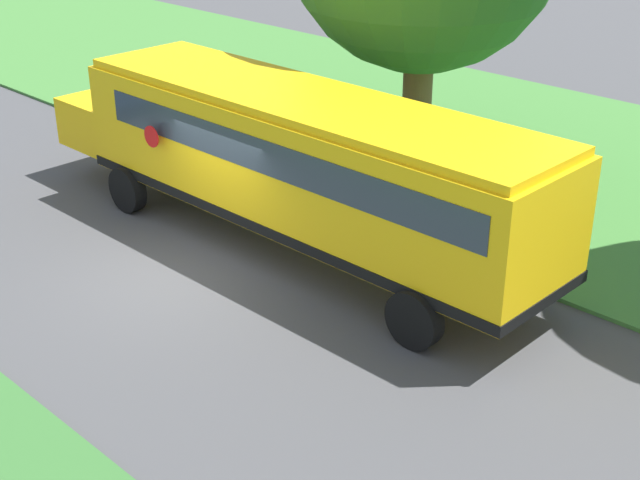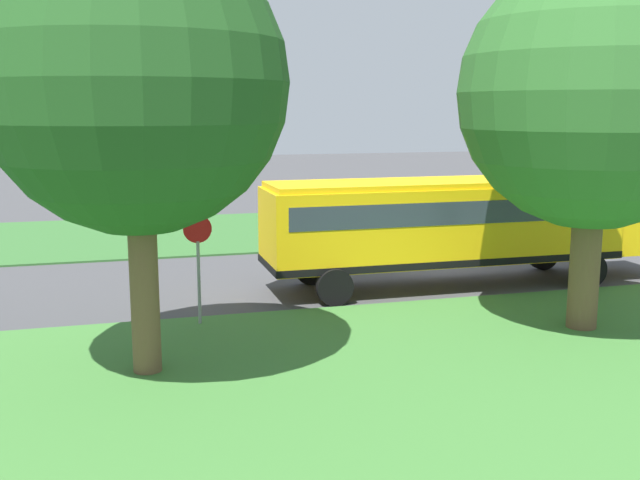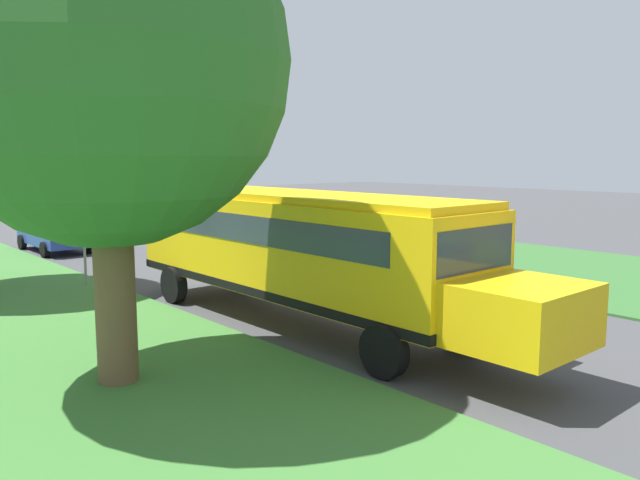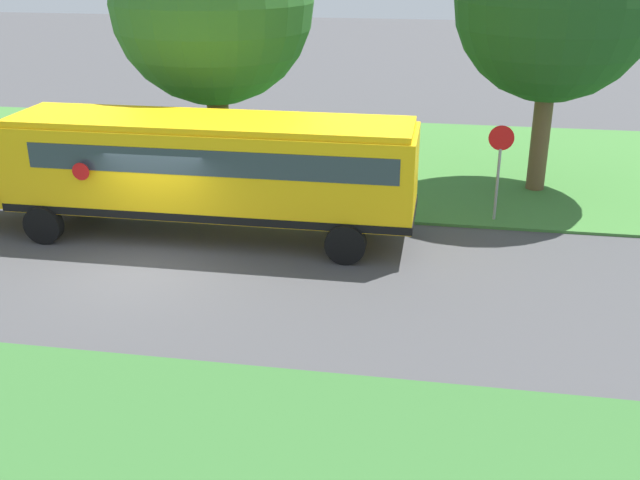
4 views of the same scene
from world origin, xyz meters
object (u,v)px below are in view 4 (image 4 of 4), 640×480
Objects in this scene: school_bus at (201,165)px; stop_sign at (499,162)px; oak_tree_roadside_mid at (559,2)px; oak_tree_beside_bus at (210,0)px.

stop_sign is (-2.28, 7.67, -0.19)m from school_bus.
oak_tree_roadside_mid is at bearing 153.66° from stop_sign.
oak_tree_beside_bus is at bearing -107.20° from stop_sign.
oak_tree_roadside_mid is 5.17m from stop_sign.
oak_tree_roadside_mid reaches higher than school_bus.
oak_tree_beside_bus is at bearing -88.48° from oak_tree_roadside_mid.
school_bus is 1.45× the size of oak_tree_roadside_mid.
oak_tree_beside_bus is 3.17× the size of stop_sign.
oak_tree_roadside_mid is (-0.27, 10.26, 0.06)m from oak_tree_beside_bus.
oak_tree_roadside_mid is at bearing 91.52° from oak_tree_beside_bus.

